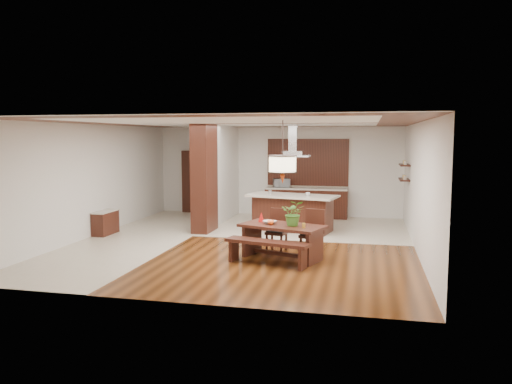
% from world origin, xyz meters
% --- Properties ---
extents(room_shell, '(9.00, 9.04, 2.92)m').
position_xyz_m(room_shell, '(0.00, 0.00, 2.06)').
color(room_shell, '#3C1E0B').
rests_on(room_shell, ground).
extents(tile_hallway, '(2.50, 9.00, 0.01)m').
position_xyz_m(tile_hallway, '(-2.75, 0.00, 0.01)').
color(tile_hallway, beige).
rests_on(tile_hallway, ground).
extents(tile_kitchen, '(5.50, 4.00, 0.01)m').
position_xyz_m(tile_kitchen, '(1.25, 2.50, 0.01)').
color(tile_kitchen, beige).
rests_on(tile_kitchen, ground).
extents(soffit_band, '(8.00, 9.00, 0.02)m').
position_xyz_m(soffit_band, '(0.00, 0.00, 2.88)').
color(soffit_band, '#3B1B0E').
rests_on(soffit_band, room_shell).
extents(partition_pier, '(0.45, 1.00, 2.90)m').
position_xyz_m(partition_pier, '(-1.40, 1.20, 1.45)').
color(partition_pier, black).
rests_on(partition_pier, ground).
extents(partition_stub, '(0.18, 2.40, 2.90)m').
position_xyz_m(partition_stub, '(-1.40, 3.30, 1.45)').
color(partition_stub, silver).
rests_on(partition_stub, ground).
extents(hallway_console, '(0.37, 0.88, 0.63)m').
position_xyz_m(hallway_console, '(-3.81, 0.20, 0.32)').
color(hallway_console, black).
rests_on(hallway_console, ground).
extents(hallway_doorway, '(1.10, 0.20, 2.10)m').
position_xyz_m(hallway_doorway, '(-2.70, 4.40, 1.05)').
color(hallway_doorway, black).
rests_on(hallway_doorway, ground).
extents(rear_counter, '(2.60, 0.62, 0.95)m').
position_xyz_m(rear_counter, '(1.00, 4.20, 0.48)').
color(rear_counter, black).
rests_on(rear_counter, ground).
extents(kitchen_window, '(2.60, 0.08, 1.50)m').
position_xyz_m(kitchen_window, '(1.00, 4.46, 1.75)').
color(kitchen_window, brown).
rests_on(kitchen_window, room_shell).
extents(shelf_lower, '(0.26, 0.90, 0.04)m').
position_xyz_m(shelf_lower, '(3.87, 2.60, 1.40)').
color(shelf_lower, black).
rests_on(shelf_lower, room_shell).
extents(shelf_upper, '(0.26, 0.90, 0.04)m').
position_xyz_m(shelf_upper, '(3.87, 2.60, 1.80)').
color(shelf_upper, black).
rests_on(shelf_upper, room_shell).
extents(dining_table, '(1.92, 1.39, 0.72)m').
position_xyz_m(dining_table, '(1.17, -1.35, 0.53)').
color(dining_table, black).
rests_on(dining_table, ground).
extents(dining_bench, '(1.79, 0.80, 0.49)m').
position_xyz_m(dining_bench, '(0.97, -1.94, 0.25)').
color(dining_bench, black).
rests_on(dining_bench, ground).
extents(dining_chair_left, '(0.48, 0.48, 0.95)m').
position_xyz_m(dining_chair_left, '(0.93, -0.70, 0.48)').
color(dining_chair_left, black).
rests_on(dining_chair_left, ground).
extents(dining_chair_right, '(0.54, 0.54, 1.00)m').
position_xyz_m(dining_chair_right, '(1.75, -0.99, 0.50)').
color(dining_chair_right, black).
rests_on(dining_chair_right, ground).
extents(pendant_lantern, '(0.64, 0.64, 1.31)m').
position_xyz_m(pendant_lantern, '(1.17, -1.35, 2.25)').
color(pendant_lantern, '#FFF2C3').
rests_on(pendant_lantern, room_shell).
extents(foliage_plant, '(0.50, 0.44, 0.53)m').
position_xyz_m(foliage_plant, '(1.42, -1.42, 0.99)').
color(foliage_plant, '#3D7627').
rests_on(foliage_plant, dining_table).
extents(fruit_bowl, '(0.36, 0.36, 0.07)m').
position_xyz_m(fruit_bowl, '(0.89, -1.29, 0.76)').
color(fruit_bowl, '#BAB5A2').
rests_on(fruit_bowl, dining_table).
extents(napkin_cone, '(0.13, 0.13, 0.21)m').
position_xyz_m(napkin_cone, '(0.66, -1.06, 0.83)').
color(napkin_cone, '#A60F0B').
rests_on(napkin_cone, dining_table).
extents(gold_ornament, '(0.08, 0.08, 0.10)m').
position_xyz_m(gold_ornament, '(1.66, -1.61, 0.77)').
color(gold_ornament, gold).
rests_on(gold_ornament, dining_table).
extents(kitchen_island, '(2.57, 1.51, 0.99)m').
position_xyz_m(kitchen_island, '(0.91, 1.82, 0.51)').
color(kitchen_island, black).
rests_on(kitchen_island, ground).
extents(range_hood, '(0.90, 0.55, 0.87)m').
position_xyz_m(range_hood, '(0.91, 1.83, 2.46)').
color(range_hood, silver).
rests_on(range_hood, room_shell).
extents(island_cup, '(0.12, 0.12, 0.09)m').
position_xyz_m(island_cup, '(1.34, 1.69, 1.04)').
color(island_cup, white).
rests_on(island_cup, kitchen_island).
extents(microwave, '(0.60, 0.51, 0.28)m').
position_xyz_m(microwave, '(0.19, 4.19, 1.09)').
color(microwave, silver).
rests_on(microwave, rear_counter).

